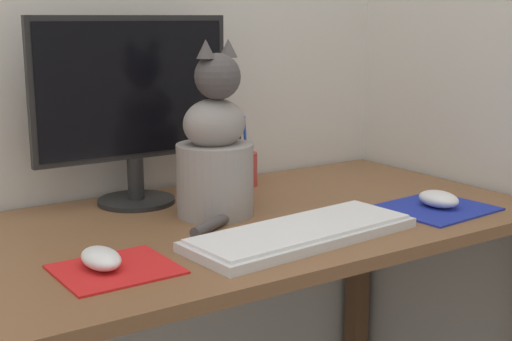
{
  "coord_description": "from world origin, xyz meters",
  "views": [
    {
      "loc": [
        -0.68,
        -1.18,
        1.12
      ],
      "look_at": [
        0.06,
        -0.06,
        0.83
      ],
      "focal_mm": 50.0,
      "sensor_mm": 36.0,
      "label": 1
    }
  ],
  "objects_px": {
    "computer_mouse_right": "(439,199)",
    "cat": "(215,152)",
    "computer_mouse_left": "(101,258)",
    "pen_cup": "(243,167)",
    "keyboard": "(302,233)",
    "monitor": "(133,101)"
  },
  "relations": [
    {
      "from": "computer_mouse_right",
      "to": "cat",
      "type": "distance_m",
      "value": 0.49
    },
    {
      "from": "computer_mouse_left",
      "to": "pen_cup",
      "type": "bearing_deg",
      "value": 36.11
    },
    {
      "from": "computer_mouse_right",
      "to": "keyboard",
      "type": "bearing_deg",
      "value": -178.76
    },
    {
      "from": "computer_mouse_left",
      "to": "cat",
      "type": "height_order",
      "value": "cat"
    },
    {
      "from": "keyboard",
      "to": "pen_cup",
      "type": "distance_m",
      "value": 0.44
    },
    {
      "from": "computer_mouse_right",
      "to": "pen_cup",
      "type": "xyz_separation_m",
      "value": [
        -0.23,
        0.41,
        0.02
      ]
    },
    {
      "from": "computer_mouse_left",
      "to": "cat",
      "type": "relative_size",
      "value": 0.27
    },
    {
      "from": "keyboard",
      "to": "computer_mouse_right",
      "type": "distance_m",
      "value": 0.37
    },
    {
      "from": "keyboard",
      "to": "computer_mouse_right",
      "type": "height_order",
      "value": "computer_mouse_right"
    },
    {
      "from": "pen_cup",
      "to": "cat",
      "type": "bearing_deg",
      "value": -134.6
    },
    {
      "from": "cat",
      "to": "pen_cup",
      "type": "bearing_deg",
      "value": 35.79
    },
    {
      "from": "monitor",
      "to": "keyboard",
      "type": "bearing_deg",
      "value": -70.14
    },
    {
      "from": "computer_mouse_left",
      "to": "computer_mouse_right",
      "type": "relative_size",
      "value": 1.02
    },
    {
      "from": "monitor",
      "to": "pen_cup",
      "type": "height_order",
      "value": "monitor"
    },
    {
      "from": "computer_mouse_right",
      "to": "pen_cup",
      "type": "bearing_deg",
      "value": 119.67
    },
    {
      "from": "computer_mouse_left",
      "to": "keyboard",
      "type": "bearing_deg",
      "value": -7.19
    },
    {
      "from": "computer_mouse_left",
      "to": "pen_cup",
      "type": "xyz_separation_m",
      "value": [
        0.51,
        0.37,
        0.02
      ]
    },
    {
      "from": "computer_mouse_left",
      "to": "pen_cup",
      "type": "relative_size",
      "value": 0.57
    },
    {
      "from": "keyboard",
      "to": "cat",
      "type": "distance_m",
      "value": 0.26
    },
    {
      "from": "pen_cup",
      "to": "computer_mouse_right",
      "type": "bearing_deg",
      "value": -60.33
    },
    {
      "from": "cat",
      "to": "computer_mouse_right",
      "type": "bearing_deg",
      "value": -37.09
    },
    {
      "from": "cat",
      "to": "keyboard",
      "type": "bearing_deg",
      "value": -87.31
    }
  ]
}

